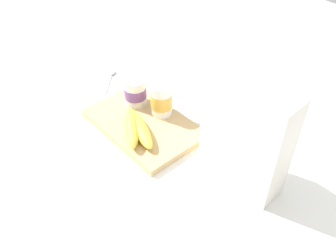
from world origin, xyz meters
TOP-DOWN VIEW (x-y plane):
  - ground_plane at (0.00, 0.00)m, footprint 2.40×2.40m
  - cutting_board at (0.00, 0.00)m, footprint 0.32×0.21m
  - cereal_box at (0.30, 0.06)m, footprint 0.20×0.09m
  - yogurt_cup_front at (-0.08, 0.04)m, footprint 0.07×0.07m
  - yogurt_cup_back at (0.01, 0.06)m, footprint 0.07×0.07m
  - banana_bunch at (0.02, -0.04)m, footprint 0.18×0.12m
  - spoon at (-0.27, 0.07)m, footprint 0.11×0.11m

SIDE VIEW (x-z plane):
  - ground_plane at x=0.00m, z-range 0.00..0.00m
  - spoon at x=-0.27m, z-range 0.00..0.01m
  - cutting_board at x=0.00m, z-range 0.00..0.02m
  - banana_bunch at x=0.02m, z-range 0.02..0.06m
  - yogurt_cup_front at x=-0.08m, z-range 0.02..0.10m
  - yogurt_cup_back at x=0.01m, z-range 0.02..0.12m
  - cereal_box at x=0.30m, z-range 0.00..0.27m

